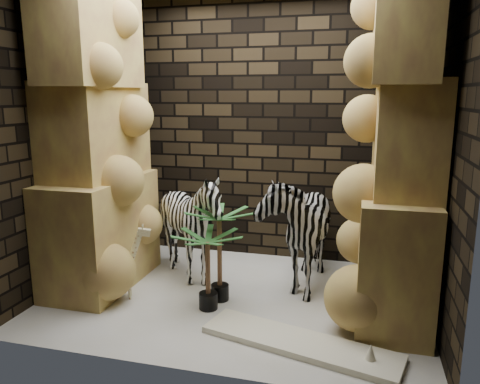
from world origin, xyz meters
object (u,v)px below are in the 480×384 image
(palm_back, at_px, (208,271))
(surfboard, at_px, (299,343))
(zebra_left, at_px, (192,231))
(zebra_right, at_px, (298,217))
(palm_front, at_px, (220,255))
(giraffe_toy, at_px, (118,262))

(palm_back, bearing_deg, surfboard, -26.09)
(zebra_left, bearing_deg, zebra_right, 10.20)
(zebra_left, xyz_separation_m, surfboard, (1.26, -1.03, -0.51))
(palm_front, height_order, palm_back, palm_front)
(palm_front, distance_m, palm_back, 0.23)
(zebra_right, relative_size, zebra_left, 1.18)
(zebra_left, height_order, giraffe_toy, zebra_left)
(giraffe_toy, height_order, palm_back, giraffe_toy)
(surfboard, bearing_deg, zebra_right, 113.36)
(palm_front, xyz_separation_m, palm_back, (-0.05, -0.21, -0.08))
(zebra_right, relative_size, palm_front, 1.55)
(palm_back, xyz_separation_m, surfboard, (0.88, -0.43, -0.34))
(zebra_left, relative_size, surfboard, 0.76)
(giraffe_toy, bearing_deg, zebra_right, 4.36)
(palm_front, bearing_deg, zebra_right, 43.80)
(zebra_left, bearing_deg, giraffe_toy, -132.21)
(giraffe_toy, xyz_separation_m, palm_back, (0.89, 0.01, -0.00))
(zebra_right, relative_size, palm_back, 1.89)
(zebra_left, distance_m, palm_front, 0.58)
(zebra_left, relative_size, palm_front, 1.31)
(surfboard, bearing_deg, zebra_left, 155.14)
(zebra_left, distance_m, surfboard, 1.70)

